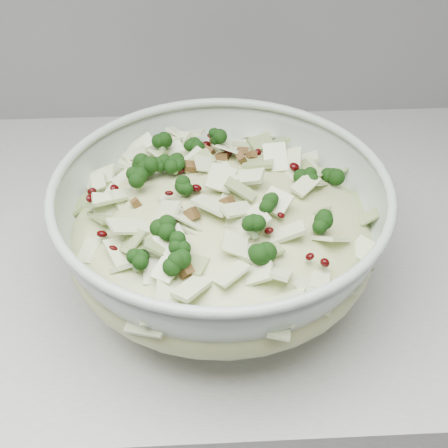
# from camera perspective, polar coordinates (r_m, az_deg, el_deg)

# --- Properties ---
(mixing_bowl) EXTENTS (0.40, 0.40, 0.14)m
(mixing_bowl) POSITION_cam_1_polar(r_m,az_deg,el_deg) (0.66, -0.27, -0.80)
(mixing_bowl) COLOR #ABBCAD
(mixing_bowl) RESTS_ON counter
(salad) EXTENTS (0.44, 0.44, 0.14)m
(salad) POSITION_cam_1_polar(r_m,az_deg,el_deg) (0.65, -0.28, 0.71)
(salad) COLOR #BCBF83
(salad) RESTS_ON mixing_bowl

